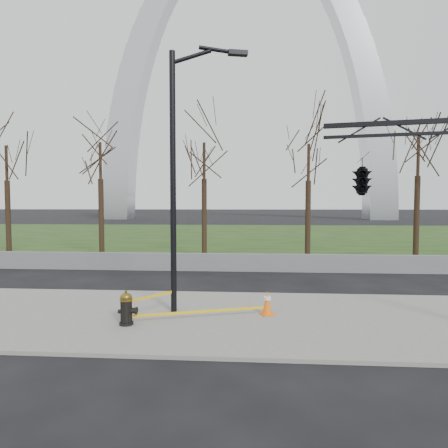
# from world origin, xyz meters

# --- Properties ---
(ground) EXTENTS (500.00, 500.00, 0.00)m
(ground) POSITION_xyz_m (0.00, 0.00, 0.00)
(ground) COLOR black
(ground) RESTS_ON ground
(sidewalk) EXTENTS (18.00, 6.00, 0.10)m
(sidewalk) POSITION_xyz_m (0.00, 0.00, 0.05)
(sidewalk) COLOR slate
(sidewalk) RESTS_ON ground
(grass_strip) EXTENTS (120.00, 40.00, 0.06)m
(grass_strip) POSITION_xyz_m (0.00, 30.00, 0.03)
(grass_strip) COLOR #1A3413
(grass_strip) RESTS_ON ground
(guardrail) EXTENTS (60.00, 0.30, 0.90)m
(guardrail) POSITION_xyz_m (0.00, 8.00, 0.45)
(guardrail) COLOR #59595B
(guardrail) RESTS_ON ground
(gateway_arch) EXTENTS (66.00, 6.00, 65.00)m
(gateway_arch) POSITION_xyz_m (0.00, 75.00, 32.50)
(gateway_arch) COLOR #B8BBC0
(gateway_arch) RESTS_ON ground
(tree_row) EXTENTS (48.29, 4.00, 7.89)m
(tree_row) POSITION_xyz_m (1.15, 12.00, 3.95)
(tree_row) COLOR black
(tree_row) RESTS_ON ground
(fire_hydrant) EXTENTS (0.58, 0.38, 0.95)m
(fire_hydrant) POSITION_xyz_m (-2.53, -1.01, 0.54)
(fire_hydrant) COLOR black
(fire_hydrant) RESTS_ON sidewalk
(traffic_cone) EXTENTS (0.49, 0.49, 0.71)m
(traffic_cone) POSITION_xyz_m (1.37, 0.20, 0.46)
(traffic_cone) COLOR #FB630D
(traffic_cone) RESTS_ON sidewalk
(street_light) EXTENTS (2.36, 0.69, 8.21)m
(street_light) POSITION_xyz_m (-1.28, 0.40, 4.69)
(street_light) COLOR black
(street_light) RESTS_ON ground
(traffic_signal_mast) EXTENTS (5.05, 2.54, 6.00)m
(traffic_signal_mast) POSITION_xyz_m (4.54, -0.94, 4.15)
(traffic_signal_mast) COLOR black
(traffic_signal_mast) RESTS_ON ground
(caution_tape) EXTENTS (3.92, 1.36, 0.48)m
(caution_tape) POSITION_xyz_m (-1.01, -0.38, 0.44)
(caution_tape) COLOR #E2B20B
(caution_tape) RESTS_ON ground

